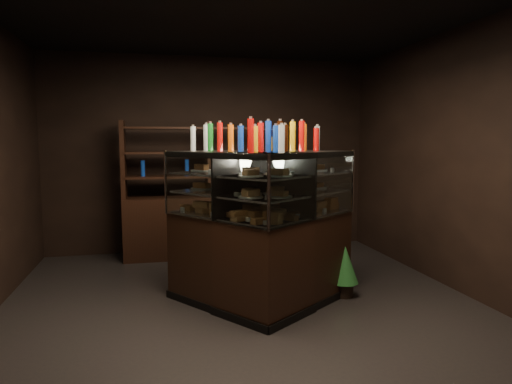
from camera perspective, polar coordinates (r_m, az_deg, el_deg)
ground at (r=5.03m, az=-1.76°, el=-13.67°), size 5.00×5.00×0.00m
room_shell at (r=4.72m, az=-1.85°, el=9.03°), size 5.02×5.02×3.01m
display_case at (r=4.83m, az=0.76°, el=-7.81°), size 2.06×1.65×1.63m
food_display at (r=4.71m, az=0.78°, el=0.25°), size 1.59×1.19×0.49m
bottles_top at (r=4.68m, az=0.78°, el=6.81°), size 1.41×1.05×0.30m
potted_conifer at (r=5.20m, az=10.97°, el=-8.62°), size 0.32×0.32×0.68m
back_shelving at (r=6.82m, az=-5.88°, el=-3.03°), size 2.48×0.45×2.00m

